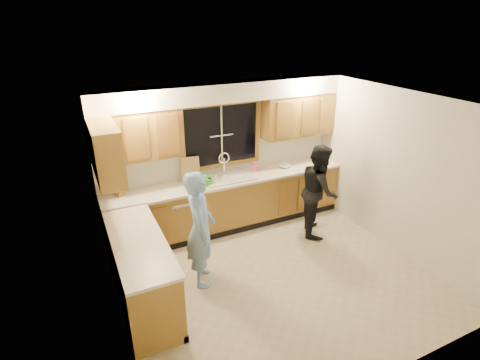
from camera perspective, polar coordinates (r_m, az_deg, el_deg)
name	(u,v)px	position (r m, az deg, el deg)	size (l,w,h in m)	color
floor	(275,277)	(5.59, 5.30, -14.45)	(4.20, 4.20, 0.00)	#B5A58B
ceiling	(283,104)	(4.50, 6.51, 11.43)	(4.20, 4.20, 0.00)	silver
wall_back	(222,155)	(6.48, -2.82, 3.89)	(4.20, 4.20, 0.00)	silver
wall_left	(112,237)	(4.34, -18.95, -8.17)	(3.80, 3.80, 0.00)	silver
wall_right	(396,173)	(6.20, 22.73, 1.05)	(3.80, 3.80, 0.00)	silver
base_cabinets_back	(229,203)	(6.55, -1.66, -3.59)	(4.20, 0.60, 0.88)	olive
base_cabinets_left	(141,272)	(5.10, -14.89, -13.36)	(0.60, 1.90, 0.88)	olive
countertop_back	(229,180)	(6.34, -1.65, 0.04)	(4.20, 0.63, 0.04)	beige
countertop_left	(138,241)	(4.84, -15.28, -8.96)	(0.63, 1.90, 0.04)	beige
upper_cabinets_left	(136,136)	(5.77, -15.50, 6.55)	(1.35, 0.33, 0.75)	olive
upper_cabinets_right	(298,115)	(6.83, 8.87, 9.72)	(1.35, 0.33, 0.75)	olive
upper_cabinets_return	(106,153)	(5.13, -19.73, 3.87)	(0.33, 0.90, 0.75)	olive
soffit	(225,92)	(6.04, -2.37, 13.24)	(4.20, 0.35, 0.30)	white
window_frame	(221,135)	(6.36, -2.85, 6.83)	(1.44, 0.03, 1.14)	black
sink	(229,181)	(6.37, -1.72, -0.18)	(0.86, 0.52, 0.57)	silver
dishwasher	(183,215)	(6.31, -8.72, -5.36)	(0.60, 0.56, 0.82)	silver
stove	(151,299)	(4.65, -13.40, -17.22)	(0.58, 0.75, 0.90)	silver
man	(200,229)	(5.08, -6.07, -7.42)	(0.61, 0.40, 1.66)	#7AA9E7
woman	(319,190)	(6.37, 11.95, -1.51)	(0.76, 0.59, 1.57)	black
knife_block	(119,189)	(5.98, -17.91, -1.30)	(0.12, 0.10, 0.22)	olive
cutting_board	(190,169)	(6.24, -7.57, 1.66)	(0.31, 0.02, 0.41)	tan
dish_crate	(202,181)	(6.12, -5.76, -0.12)	(0.27, 0.25, 0.13)	#329125
soap_bottle	(254,166)	(6.64, 2.13, 2.16)	(0.08, 0.08, 0.18)	pink
bowl	(284,166)	(6.84, 6.74, 2.11)	(0.21, 0.21, 0.05)	silver
can_left	(210,182)	(6.07, -4.64, -0.28)	(0.07, 0.07, 0.13)	beige
can_right	(220,179)	(6.17, -3.00, 0.19)	(0.07, 0.07, 0.13)	beige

